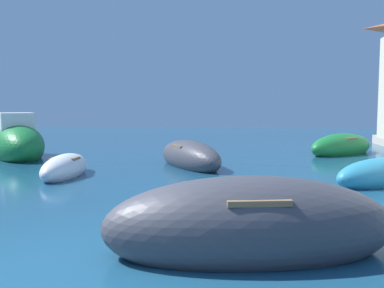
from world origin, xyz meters
name	(u,v)px	position (x,y,z in m)	size (l,w,h in m)	color
ground	(34,278)	(0.00, 0.00, 0.00)	(80.00, 80.00, 0.00)	navy
moored_boat_0	(249,226)	(2.70, 1.28, 0.42)	(4.60, 2.57, 1.50)	#3F3F47
moored_boat_3	(342,147)	(6.83, 15.23, 0.35)	(3.92, 3.93, 1.25)	#197233
moored_boat_4	(65,168)	(-3.12, 7.54, 0.25)	(1.22, 3.10, 0.90)	white
moored_boat_5	(190,157)	(0.44, 10.31, 0.35)	(3.47, 4.39, 1.24)	#3F3F47
moored_boat_6	(18,143)	(-7.38, 12.03, 0.63)	(4.60, 5.24, 2.35)	#197233
moored_boat_8	(380,175)	(6.29, 7.43, 0.27)	(3.22, 2.77, 0.97)	teal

